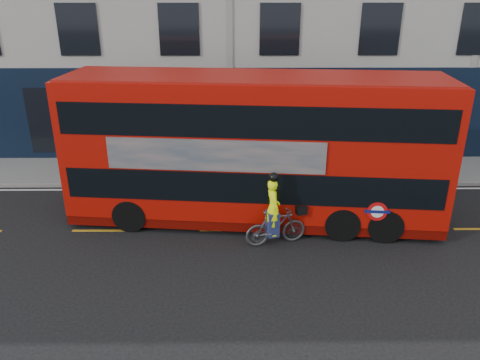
{
  "coord_description": "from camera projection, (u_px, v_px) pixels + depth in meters",
  "views": [
    {
      "loc": [
        0.24,
        -11.45,
        7.07
      ],
      "look_at": [
        0.37,
        2.25,
        1.4
      ],
      "focal_mm": 35.0,
      "sensor_mm": 36.0,
      "label": 1
    }
  ],
  "objects": [
    {
      "name": "pavement",
      "position": [
        230.0,
        170.0,
        19.27
      ],
      "size": [
        60.0,
        3.0,
        0.12
      ],
      "primitive_type": "cube",
      "color": "slate",
      "rests_on": "ground"
    },
    {
      "name": "road_edge_line",
      "position": [
        230.0,
        189.0,
        17.62
      ],
      "size": [
        58.0,
        0.1,
        0.01
      ],
      "primitive_type": "cube",
      "color": "silver",
      "rests_on": "ground"
    },
    {
      "name": "cyclist",
      "position": [
        275.0,
        221.0,
        13.6
      ],
      "size": [
        1.91,
        0.96,
        2.29
      ],
      "rotation": [
        0.0,
        0.0,
        0.25
      ],
      "color": "#484B4D",
      "rests_on": "ground"
    },
    {
      "name": "kerb",
      "position": [
        230.0,
        185.0,
        17.88
      ],
      "size": [
        60.0,
        0.12,
        0.13
      ],
      "primitive_type": "cube",
      "color": "gray",
      "rests_on": "ground"
    },
    {
      "name": "ground",
      "position": [
        228.0,
        256.0,
        13.28
      ],
      "size": [
        120.0,
        120.0,
        0.0
      ],
      "primitive_type": "plane",
      "color": "black",
      "rests_on": "ground"
    },
    {
      "name": "lane_dashes",
      "position": [
        229.0,
        230.0,
        14.67
      ],
      "size": [
        58.0,
        0.12,
        0.01
      ],
      "primitive_type": null,
      "color": "#C48A17",
      "rests_on": "ground"
    },
    {
      "name": "bus",
      "position": [
        256.0,
        149.0,
        14.54
      ],
      "size": [
        11.78,
        3.72,
        4.67
      ],
      "rotation": [
        0.0,
        0.0,
        -0.1
      ],
      "color": "#B00F07",
      "rests_on": "ground"
    }
  ]
}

